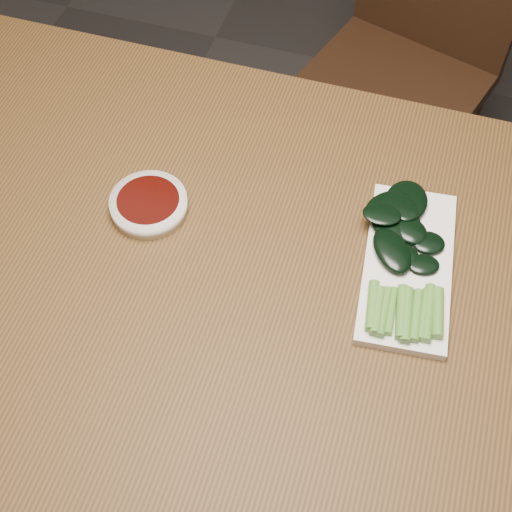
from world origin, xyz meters
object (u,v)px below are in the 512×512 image
object	(u,v)px
sauce_bowl	(149,204)
gai_lan	(401,249)
table	(255,297)
serving_plate	(408,266)
chair_far	(408,54)

from	to	relation	value
sauce_bowl	gai_lan	distance (m)	0.37
gai_lan	table	bearing A→B (deg)	-156.35
gai_lan	serving_plate	bearing A→B (deg)	-44.44
table	serving_plate	distance (m)	0.23
table	gai_lan	xyz separation A→B (m)	(0.19, 0.08, 0.09)
table	gai_lan	bearing A→B (deg)	23.65
table	sauce_bowl	bearing A→B (deg)	162.26
sauce_bowl	gai_lan	xyz separation A→B (m)	(0.37, 0.02, 0.01)
sauce_bowl	serving_plate	distance (m)	0.38
chair_far	sauce_bowl	bearing A→B (deg)	-93.04
chair_far	serving_plate	distance (m)	0.82
chair_far	gai_lan	distance (m)	0.81
serving_plate	gai_lan	xyz separation A→B (m)	(-0.02, 0.01, 0.02)
sauce_bowl	gai_lan	bearing A→B (deg)	3.76
chair_far	table	bearing A→B (deg)	-80.08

